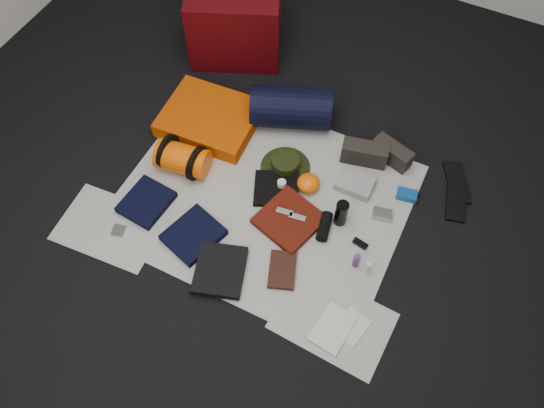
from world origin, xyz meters
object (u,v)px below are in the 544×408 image
at_px(stuff_sack, 183,159).
at_px(compact_camera, 382,214).
at_px(red_cabinet, 235,20).
at_px(sleeping_pad, 210,118).
at_px(navy_duffel, 291,108).
at_px(water_bottle, 341,213).
at_px(paperback_book, 282,270).

xyz_separation_m(stuff_sack, compact_camera, (1.19, 0.21, -0.07)).
bearing_deg(red_cabinet, sleeping_pad, -98.75).
height_order(navy_duffel, water_bottle, navy_duffel).
bearing_deg(navy_duffel, red_cabinet, 122.60).
relative_size(water_bottle, paperback_book, 0.83).
xyz_separation_m(sleeping_pad, paperback_book, (0.85, -0.72, -0.04)).
height_order(red_cabinet, navy_duffel, red_cabinet).
distance_m(sleeping_pad, compact_camera, 1.23).
relative_size(navy_duffel, paperback_book, 2.28).
distance_m(red_cabinet, stuff_sack, 1.09).
xyz_separation_m(sleeping_pad, compact_camera, (1.22, -0.16, -0.03)).
distance_m(stuff_sack, water_bottle, 0.99).
relative_size(red_cabinet, navy_duffel, 1.20).
xyz_separation_m(sleeping_pad, navy_duffel, (0.45, 0.24, 0.08)).
height_order(sleeping_pad, water_bottle, water_bottle).
bearing_deg(red_cabinet, navy_duffel, -58.67).
bearing_deg(red_cabinet, stuff_sack, -102.18).
distance_m(navy_duffel, paperback_book, 1.05).
bearing_deg(sleeping_pad, red_cabinet, 104.26).
height_order(navy_duffel, compact_camera, navy_duffel).
distance_m(navy_duffel, compact_camera, 0.87).
relative_size(stuff_sack, compact_camera, 2.88).
xyz_separation_m(compact_camera, paperback_book, (-0.36, -0.56, -0.01)).
relative_size(red_cabinet, compact_camera, 5.56).
bearing_deg(stuff_sack, compact_camera, 9.78).
bearing_deg(paperback_book, red_cabinet, 105.91).
height_order(sleeping_pad, paperback_book, sleeping_pad).
relative_size(stuff_sack, water_bottle, 1.71).
distance_m(red_cabinet, navy_duffel, 0.78).
bearing_deg(compact_camera, red_cabinet, 137.39).
relative_size(navy_duffel, water_bottle, 2.76).
bearing_deg(sleeping_pad, stuff_sack, -85.76).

